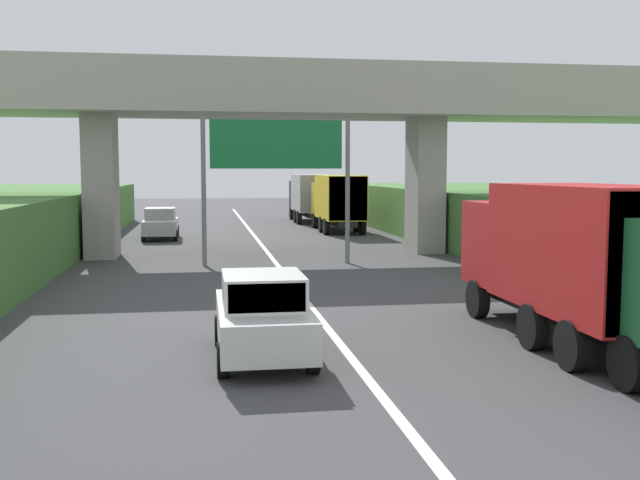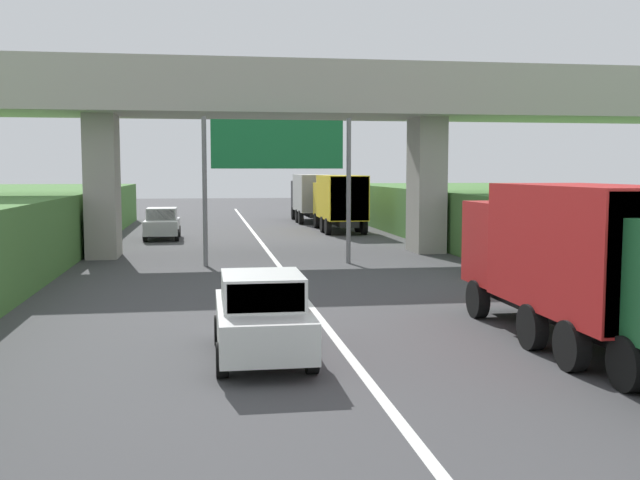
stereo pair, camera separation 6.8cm
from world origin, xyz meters
The scene contains 11 objects.
lane_centre_stripe centered at (0.00, 25.90, 0.00)m, with size 0.20×91.80×0.01m, color white.
overpass_bridge centered at (0.00, 32.37, 6.33)m, with size 40.00×4.80×8.31m.
overhead_highway_sign centered at (0.00, 28.73, 4.33)m, with size 5.88×0.18×5.81m.
truck_black centered at (4.77, 52.75, 1.93)m, with size 2.44×7.30×3.44m.
truck_red centered at (4.96, 14.52, 1.93)m, with size 2.44×7.30×3.44m.
truck_yellow centered at (5.25, 44.11, 1.93)m, with size 2.44×7.30×3.44m.
car_silver centered at (-5.18, 40.49, 0.86)m, with size 1.86×4.10×1.72m.
car_white centered at (-1.74, 14.05, 0.86)m, with size 1.86×4.10×1.72m.
construction_barrel_2 centered at (6.65, 15.91, 0.46)m, with size 0.57×0.57×0.90m.
construction_barrel_3 centered at (6.75, 19.78, 0.46)m, with size 0.57×0.57×0.90m.
construction_barrel_4 centered at (6.56, 23.65, 0.46)m, with size 0.57×0.57×0.90m.
Camera 2 is at (-2.82, -0.40, 3.74)m, focal length 41.53 mm.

